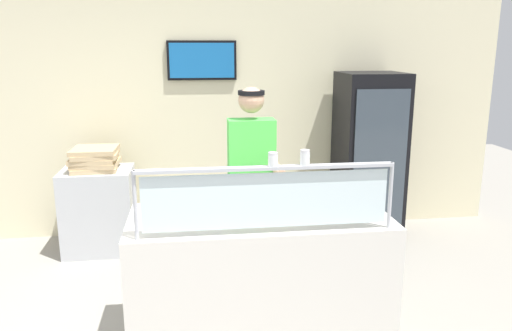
{
  "coord_description": "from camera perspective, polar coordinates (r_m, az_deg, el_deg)",
  "views": [
    {
      "loc": [
        0.43,
        -2.8,
        2.08
      ],
      "look_at": [
        0.87,
        0.43,
        1.29
      ],
      "focal_mm": 35.04,
      "sensor_mm": 36.0,
      "label": 1
    }
  ],
  "objects": [
    {
      "name": "pizza_server",
      "position": [
        3.46,
        0.51,
        -4.83
      ],
      "size": [
        0.11,
        0.29,
        0.01
      ],
      "primitive_type": "cube",
      "rotation": [
        0.0,
        0.0,
        0.14
      ],
      "color": "#ADAFB7",
      "rests_on": "pizza_tray"
    },
    {
      "name": "drink_fridge",
      "position": [
        5.56,
        12.72,
        1.01
      ],
      "size": [
        0.66,
        0.67,
        1.8
      ],
      "color": "black",
      "rests_on": "ground"
    },
    {
      "name": "shop_rear_unit",
      "position": [
        5.6,
        -2.98,
        6.12
      ],
      "size": [
        6.17,
        0.13,
        2.7
      ],
      "color": "beige",
      "rests_on": "ground"
    },
    {
      "name": "pizza_tray",
      "position": [
        3.48,
        0.19,
        -5.08
      ],
      "size": [
        0.48,
        0.48,
        0.04
      ],
      "color": "#9EA0A8",
      "rests_on": "serving_counter"
    },
    {
      "name": "prep_shelf",
      "position": [
        5.39,
        -17.47,
        -4.9
      ],
      "size": [
        0.7,
        0.55,
        0.86
      ],
      "primitive_type": "cube",
      "color": "#B7BABF",
      "rests_on": "ground"
    },
    {
      "name": "ground_plane",
      "position": [
        4.36,
        -0.78,
        -14.94
      ],
      "size": [
        12.0,
        12.0,
        0.0
      ],
      "primitive_type": "plane",
      "color": "gray",
      "rests_on": "ground"
    },
    {
      "name": "parmesan_shaker",
      "position": [
        2.98,
        1.95,
        0.61
      ],
      "size": [
        0.06,
        0.06,
        0.08
      ],
      "color": "white",
      "rests_on": "sneeze_guard"
    },
    {
      "name": "pizza_box_stack",
      "position": [
        5.25,
        -17.89,
        0.73
      ],
      "size": [
        0.47,
        0.45,
        0.22
      ],
      "color": "tan",
      "rests_on": "prep_shelf"
    },
    {
      "name": "sneeze_guard",
      "position": [
        3.02,
        1.27,
        -2.95
      ],
      "size": [
        1.59,
        0.06,
        0.43
      ],
      "color": "#B2B5BC",
      "rests_on": "serving_counter"
    },
    {
      "name": "serving_counter",
      "position": [
        3.6,
        0.38,
        -12.9
      ],
      "size": [
        1.77,
        0.78,
        0.95
      ],
      "primitive_type": "cube",
      "color": "silver",
      "rests_on": "ground"
    },
    {
      "name": "pepper_flake_shaker",
      "position": [
        3.02,
        5.6,
        0.8
      ],
      "size": [
        0.06,
        0.06,
        0.09
      ],
      "color": "white",
      "rests_on": "sneeze_guard"
    },
    {
      "name": "worker_figure",
      "position": [
        4.13,
        -0.45,
        -1.5
      ],
      "size": [
        0.41,
        0.5,
        1.76
      ],
      "color": "#23232D",
      "rests_on": "ground"
    }
  ]
}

